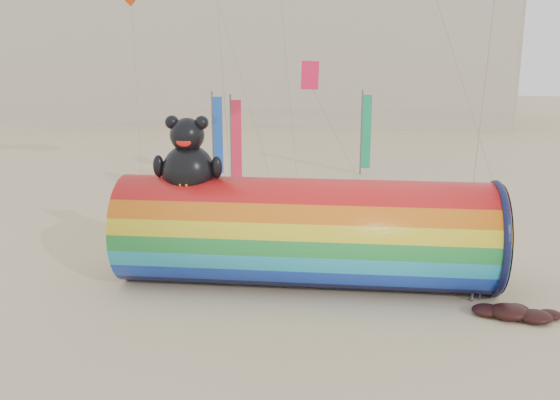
# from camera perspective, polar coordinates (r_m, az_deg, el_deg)

# --- Properties ---
(ground) EXTENTS (160.00, 160.00, 0.00)m
(ground) POSITION_cam_1_polar(r_m,az_deg,el_deg) (21.99, -1.73, -7.00)
(ground) COLOR #CCB58C
(ground) RESTS_ON ground
(hotel_building) EXTENTS (60.40, 15.40, 20.60)m
(hotel_building) POSITION_cam_1_polar(r_m,az_deg,el_deg) (67.94, -6.68, 16.10)
(hotel_building) COLOR #B7AD99
(hotel_building) RESTS_ON ground
(windsock_assembly) EXTENTS (12.45, 3.79, 5.74)m
(windsock_assembly) POSITION_cam_1_polar(r_m,az_deg,el_deg) (20.77, 2.34, -2.73)
(windsock_assembly) COLOR red
(windsock_assembly) RESTS_ON ground
(kite_handler) EXTENTS (0.80, 0.75, 1.83)m
(kite_handler) POSITION_cam_1_polar(r_m,az_deg,el_deg) (20.68, 17.55, -6.38)
(kite_handler) COLOR #4C4F53
(kite_handler) RESTS_ON ground
(fabric_bundle) EXTENTS (2.62, 1.35, 0.41)m
(fabric_bundle) POSITION_cam_1_polar(r_m,az_deg,el_deg) (20.05, 20.74, -9.60)
(fabric_bundle) COLOR #350D09
(fabric_bundle) RESTS_ON ground
(festival_banners) EXTENTS (9.37, 4.37, 5.20)m
(festival_banners) POSITION_cam_1_polar(r_m,az_deg,el_deg) (36.66, -0.54, 5.87)
(festival_banners) COLOR #59595E
(festival_banners) RESTS_ON ground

